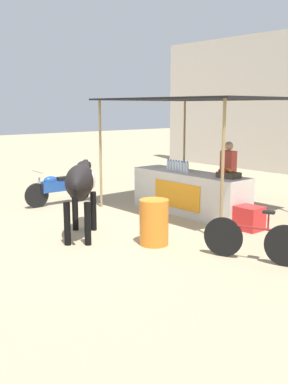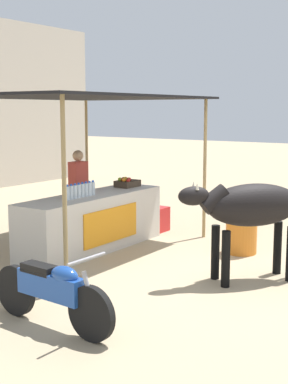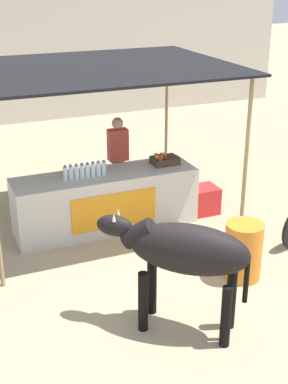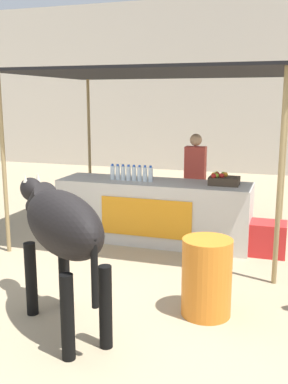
% 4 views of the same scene
% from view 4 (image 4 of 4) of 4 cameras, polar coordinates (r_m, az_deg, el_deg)
% --- Properties ---
extents(ground_plane, '(60.00, 60.00, 0.00)m').
position_cam_4_polar(ground_plane, '(5.26, -5.97, -13.23)').
color(ground_plane, tan).
extents(building_wall_far, '(16.00, 0.50, 5.09)m').
position_cam_4_polar(building_wall_far, '(13.96, 10.20, 12.99)').
color(building_wall_far, beige).
rests_on(building_wall_far, ground).
extents(stall_counter, '(3.00, 0.82, 0.96)m').
position_cam_4_polar(stall_counter, '(7.05, 1.21, -2.48)').
color(stall_counter, beige).
rests_on(stall_counter, ground).
extents(stall_awning, '(4.20, 3.20, 2.62)m').
position_cam_4_polar(stall_awning, '(7.12, 2.02, 14.19)').
color(stall_awning, black).
rests_on(stall_awning, ground).
extents(water_bottle_row, '(0.70, 0.07, 0.25)m').
position_cam_4_polar(water_bottle_row, '(6.99, -1.63, 2.39)').
color(water_bottle_row, silver).
rests_on(water_bottle_row, stall_counter).
extents(fruit_crate, '(0.44, 0.32, 0.18)m').
position_cam_4_polar(fruit_crate, '(6.76, 10.03, 1.53)').
color(fruit_crate, '#3F3326').
rests_on(fruit_crate, stall_counter).
extents(vendor_behind_counter, '(0.34, 0.22, 1.65)m').
position_cam_4_polar(vendor_behind_counter, '(7.56, 6.48, 1.31)').
color(vendor_behind_counter, '#383842').
rests_on(vendor_behind_counter, ground).
extents(cooler_box, '(0.60, 0.44, 0.48)m').
position_cam_4_polar(cooler_box, '(6.74, 15.06, -5.68)').
color(cooler_box, red).
rests_on(cooler_box, ground).
extents(water_barrel, '(0.52, 0.52, 0.82)m').
position_cam_4_polar(water_barrel, '(4.76, 7.96, -10.67)').
color(water_barrel, orange).
rests_on(water_barrel, ground).
extents(cow, '(1.63, 1.45, 1.44)m').
position_cam_4_polar(cow, '(4.34, -10.48, -4.28)').
color(cow, black).
rests_on(cow, ground).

